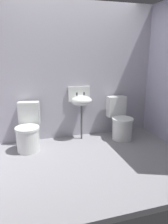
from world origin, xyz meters
The scene contains 5 objects.
ground_plane centered at (0.00, 0.00, -0.04)m, with size 3.59×2.46×0.08m, color gray.
wall_back centered at (0.00, 1.08, 1.25)m, with size 3.59×0.10×2.49m, color #B0ACBA.
toilet_left centered at (-0.86, 0.68, 0.32)m, with size 0.49×0.65×0.78m.
toilet_right centered at (0.86, 0.68, 0.32)m, with size 0.40×0.59×0.78m.
sink centered at (0.13, 0.87, 0.75)m, with size 0.42×0.35×0.99m.
Camera 1 is at (-0.94, -2.87, 1.61)m, focal length 34.39 mm.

